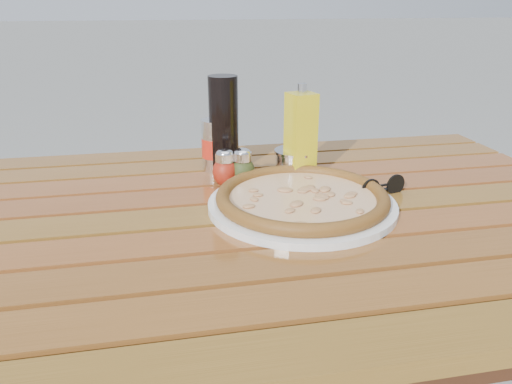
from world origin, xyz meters
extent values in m
cube|color=#321B0B|center=(0.64, 0.39, 0.35)|extent=(0.06, 0.06, 0.70)
cube|color=#34190B|center=(0.00, 0.00, 0.70)|extent=(1.36, 0.86, 0.04)
cube|color=#50310E|center=(0.00, -0.41, 0.73)|extent=(1.40, 0.09, 0.03)
cube|color=#532C0E|center=(0.00, -0.30, 0.73)|extent=(1.40, 0.09, 0.03)
cube|color=#51290E|center=(0.00, -0.20, 0.73)|extent=(1.40, 0.09, 0.03)
cube|color=#5A2B0F|center=(0.00, -0.10, 0.73)|extent=(1.40, 0.09, 0.03)
cube|color=#54320E|center=(0.00, 0.00, 0.73)|extent=(1.40, 0.09, 0.03)
cube|color=#58280F|center=(0.00, 0.10, 0.73)|extent=(1.40, 0.09, 0.03)
cube|color=#5C2A10|center=(0.00, 0.20, 0.73)|extent=(1.40, 0.09, 0.03)
cube|color=#56300F|center=(0.00, 0.30, 0.73)|extent=(1.40, 0.09, 0.03)
cube|color=#522D0E|center=(0.00, 0.41, 0.73)|extent=(1.40, 0.09, 0.03)
cylinder|color=silver|center=(0.08, 0.00, 0.76)|extent=(0.47, 0.47, 0.01)
cylinder|color=#FFE4B6|center=(0.08, 0.00, 0.77)|extent=(0.35, 0.35, 0.01)
torus|color=black|center=(0.08, 0.00, 0.77)|extent=(0.38, 0.38, 0.03)
ellipsoid|color=#A12512|center=(-0.04, 0.15, 0.78)|extent=(0.06, 0.06, 0.06)
cylinder|color=white|center=(-0.04, 0.15, 0.81)|extent=(0.04, 0.04, 0.02)
ellipsoid|color=silver|center=(-0.04, 0.15, 0.82)|extent=(0.04, 0.04, 0.02)
ellipsoid|color=#37411A|center=(0.00, 0.15, 0.78)|extent=(0.06, 0.06, 0.06)
cylinder|color=silver|center=(0.00, 0.15, 0.81)|extent=(0.05, 0.05, 0.02)
ellipsoid|color=white|center=(0.00, 0.15, 0.82)|extent=(0.04, 0.04, 0.02)
cylinder|color=black|center=(-0.03, 0.24, 0.86)|extent=(0.08, 0.08, 0.22)
cylinder|color=silver|center=(-0.05, 0.26, 0.81)|extent=(0.09, 0.09, 0.12)
cylinder|color=#B62212|center=(-0.05, 0.26, 0.81)|extent=(0.09, 0.09, 0.04)
cube|color=gold|center=(0.13, 0.17, 0.84)|extent=(0.07, 0.07, 0.19)
cylinder|color=silver|center=(0.13, 0.17, 0.95)|extent=(0.02, 0.02, 0.02)
cylinder|color=white|center=(0.12, 0.19, 0.78)|extent=(0.12, 0.12, 0.05)
cylinder|color=silver|center=(0.12, 0.19, 0.81)|extent=(0.12, 0.12, 0.01)
sphere|color=silver|center=(0.12, 0.19, 0.81)|extent=(0.02, 0.02, 0.01)
cylinder|color=black|center=(0.24, 0.02, 0.77)|extent=(0.04, 0.01, 0.04)
cylinder|color=black|center=(0.30, 0.04, 0.77)|extent=(0.04, 0.01, 0.04)
cube|color=black|center=(0.27, 0.03, 0.77)|extent=(0.02, 0.01, 0.00)
cube|color=black|center=(0.25, 0.04, 0.75)|extent=(0.09, 0.03, 0.00)
cube|color=black|center=(0.27, 0.05, 0.75)|extent=(0.09, 0.03, 0.00)
camera|label=1|loc=(-0.17, -0.85, 1.13)|focal=35.00mm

